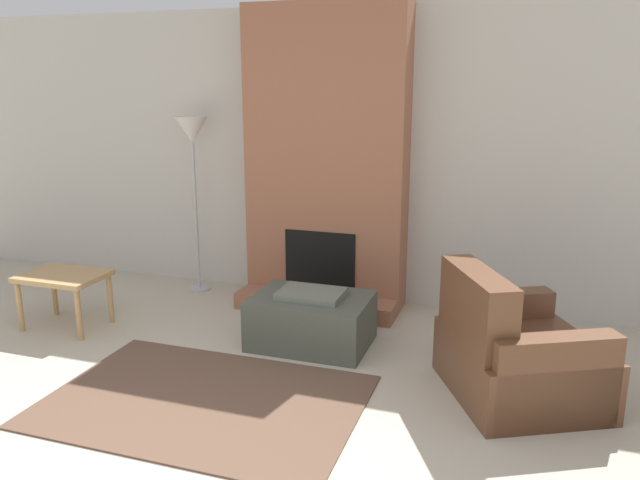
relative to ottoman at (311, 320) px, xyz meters
name	(u,v)px	position (x,y,z in m)	size (l,w,h in m)	color
wall_back	(333,157)	(-0.20, 1.17, 1.10)	(8.25, 0.06, 2.60)	#BCB7AD
fireplace	(326,167)	(-0.20, 0.95, 1.04)	(1.41, 0.64, 2.60)	#935B42
ottoman	(311,320)	(0.00, 0.00, 0.00)	(0.88, 0.63, 0.43)	#474C42
armchair	(511,357)	(1.47, -0.36, 0.07)	(1.18, 1.22, 0.84)	brown
side_table	(64,282)	(-2.02, -0.30, 0.19)	(0.65, 0.47, 0.45)	tan
floor_lamp_left	(192,140)	(-1.47, 0.89, 1.24)	(0.30, 0.30, 1.65)	#ADADB2
area_rug	(204,401)	(-0.35, -1.06, -0.19)	(1.97, 1.34, 0.01)	brown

